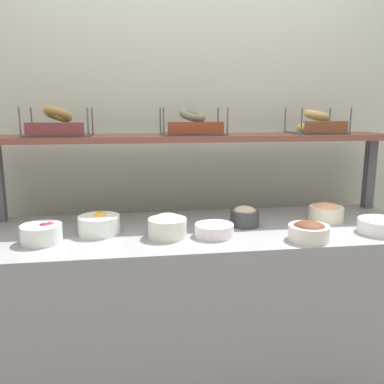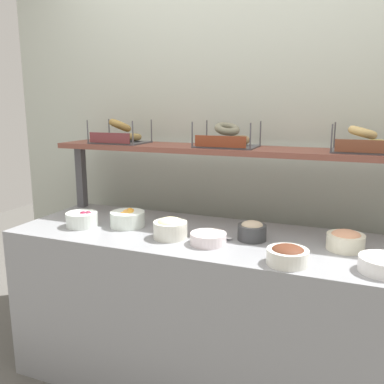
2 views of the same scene
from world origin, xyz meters
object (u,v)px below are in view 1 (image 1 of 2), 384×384
(bagel_basket_everything, at_px, (58,126))
(bowl_chocolate_spread, at_px, (309,231))
(bagel_basket_sesame, at_px, (316,125))
(bowl_cream_cheese, at_px, (214,228))
(bowl_lox_spread, at_px, (326,212))
(serving_spoon_near_plate, at_px, (217,226))
(bowl_potato_salad, at_px, (167,225))
(bagel_basket_poppy, at_px, (192,126))
(bowl_tuna_salad, at_px, (245,216))
(bowl_beet_salad, at_px, (42,233))
(bowl_fruit_salad, at_px, (99,224))
(bowl_scallion_spread, at_px, (380,224))

(bagel_basket_everything, bearing_deg, bowl_chocolate_spread, -24.34)
(bagel_basket_sesame, bearing_deg, bowl_chocolate_spread, -115.65)
(bowl_cream_cheese, relative_size, bowl_lox_spread, 1.01)
(serving_spoon_near_plate, bearing_deg, bowl_cream_cheese, -107.42)
(bowl_potato_salad, bearing_deg, serving_spoon_near_plate, 23.02)
(bowl_chocolate_spread, bearing_deg, bagel_basket_poppy, 130.37)
(bowl_tuna_salad, xyz_separation_m, bagel_basket_sesame, (0.47, 0.27, 0.43))
(bowl_lox_spread, distance_m, bagel_basket_poppy, 0.82)
(bowl_cream_cheese, height_order, bagel_basket_everything, bagel_basket_everything)
(bowl_potato_salad, bearing_deg, bowl_beet_salad, 179.70)
(bowl_fruit_salad, xyz_separation_m, serving_spoon_near_plate, (0.55, 0.01, -0.04))
(bagel_basket_everything, bearing_deg, serving_spoon_near_plate, -19.22)
(bowl_chocolate_spread, bearing_deg, bowl_lox_spread, 52.05)
(bowl_tuna_salad, xyz_separation_m, bowl_fruit_salad, (-0.69, -0.03, -0.00))
(bowl_tuna_salad, height_order, bowl_lox_spread, bowl_tuna_salad)
(bowl_fruit_salad, relative_size, bagel_basket_poppy, 0.57)
(bowl_cream_cheese, distance_m, bowl_fruit_salad, 0.53)
(bowl_beet_salad, xyz_separation_m, bowl_fruit_salad, (0.23, 0.09, 0.01))
(bowl_cream_cheese, height_order, bowl_fruit_salad, bowl_fruit_salad)
(bowl_chocolate_spread, xyz_separation_m, bagel_basket_sesame, (0.25, 0.53, 0.43))
(bowl_beet_salad, distance_m, bowl_scallion_spread, 1.52)
(bowl_beet_salad, relative_size, bagel_basket_sesame, 0.60)
(bowl_cream_cheese, height_order, bowl_tuna_salad, bowl_tuna_salad)
(bowl_lox_spread, distance_m, serving_spoon_near_plate, 0.58)
(bowl_fruit_salad, xyz_separation_m, bagel_basket_sesame, (1.16, 0.30, 0.43))
(bowl_potato_salad, height_order, bagel_basket_poppy, bagel_basket_poppy)
(bowl_beet_salad, height_order, bowl_scallion_spread, bowl_beet_salad)
(bowl_beet_salad, bearing_deg, bowl_cream_cheese, -1.52)
(bowl_tuna_salad, bearing_deg, bowl_chocolate_spread, -49.86)
(bowl_lox_spread, bearing_deg, bowl_beet_salad, -173.94)
(bowl_fruit_salad, bearing_deg, bowl_beet_salad, -158.00)
(bowl_cream_cheese, bearing_deg, bowl_potato_salad, 175.36)
(bowl_scallion_spread, distance_m, bagel_basket_sesame, 0.65)
(bagel_basket_poppy, xyz_separation_m, bagel_basket_sesame, (0.69, 0.01, -0.00))
(bowl_potato_salad, height_order, bagel_basket_sesame, bagel_basket_sesame)
(bowl_tuna_salad, relative_size, bagel_basket_everything, 0.45)
(bowl_scallion_spread, bearing_deg, bowl_fruit_salad, 172.26)
(bowl_beet_salad, xyz_separation_m, bagel_basket_sesame, (1.40, 0.39, 0.43))
(serving_spoon_near_plate, bearing_deg, bowl_scallion_spread, -14.03)
(bowl_potato_salad, height_order, bowl_beet_salad, bowl_potato_salad)
(bowl_cream_cheese, bearing_deg, bagel_basket_sesame, 32.24)
(bowl_cream_cheese, bearing_deg, bowl_beet_salad, 178.48)
(bowl_scallion_spread, height_order, bowl_lox_spread, bowl_lox_spread)
(serving_spoon_near_plate, relative_size, bagel_basket_poppy, 0.46)
(bowl_cream_cheese, bearing_deg, bowl_scallion_spread, -4.48)
(bowl_potato_salad, xyz_separation_m, bowl_lox_spread, (0.83, 0.15, -0.01))
(bowl_chocolate_spread, distance_m, bagel_basket_everything, 1.29)
(bowl_tuna_salad, bearing_deg, bowl_potato_salad, -162.59)
(bowl_lox_spread, bearing_deg, bowl_potato_salad, -169.86)
(bowl_fruit_salad, bearing_deg, bagel_basket_everything, 126.37)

